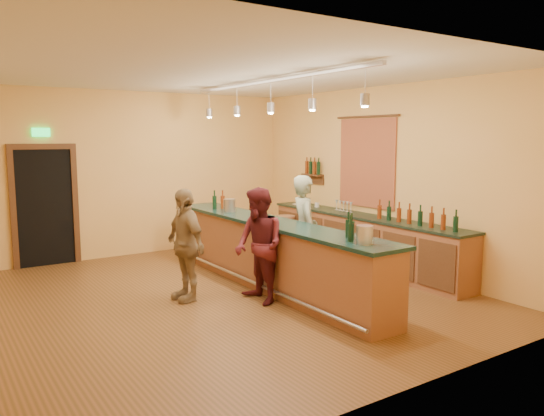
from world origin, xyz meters
TOP-DOWN VIEW (x-y plane):
  - floor at (0.00, 0.00)m, footprint 7.00×7.00m
  - ceiling at (0.00, 0.00)m, footprint 6.50×7.00m
  - wall_back at (0.00, 3.50)m, footprint 6.50×0.02m
  - wall_front at (0.00, -3.50)m, footprint 6.50×0.02m
  - wall_right at (3.25, 0.00)m, footprint 0.02×7.00m
  - doorway at (-1.70, 3.47)m, footprint 1.15×0.09m
  - tapestry at (3.23, 0.40)m, footprint 0.03×1.40m
  - bottle_shelf at (3.17, 1.90)m, footprint 0.17×0.55m
  - back_counter at (2.97, 0.18)m, footprint 0.60×4.55m
  - tasting_bar at (0.87, -0.00)m, footprint 0.73×5.10m
  - pendant_track at (0.88, -0.00)m, footprint 0.11×4.60m
  - bartender at (1.43, -0.13)m, footprint 0.60×0.73m
  - customer_a at (0.33, -0.54)m, footprint 0.65×0.82m
  - customer_b at (-0.47, 0.16)m, footprint 0.45×0.96m
  - bar_stool at (2.44, 1.84)m, footprint 0.37×0.37m

SIDE VIEW (x-z plane):
  - floor at x=0.00m, z-range 0.00..0.00m
  - back_counter at x=2.97m, z-range -0.15..1.12m
  - tasting_bar at x=0.87m, z-range -0.08..1.30m
  - bar_stool at x=2.44m, z-range 0.24..1.01m
  - customer_b at x=-0.47m, z-range 0.00..1.60m
  - customer_a at x=0.33m, z-range 0.00..1.63m
  - bartender at x=1.43m, z-range 0.00..1.73m
  - doorway at x=-1.70m, z-range -0.11..2.36m
  - wall_back at x=0.00m, z-range 0.00..3.20m
  - wall_front at x=0.00m, z-range 0.00..3.20m
  - wall_right at x=3.25m, z-range 0.00..3.20m
  - bottle_shelf at x=3.17m, z-range 1.39..1.94m
  - tapestry at x=3.23m, z-range 1.05..2.65m
  - pendant_track at x=0.88m, z-range 2.73..3.24m
  - ceiling at x=0.00m, z-range 3.19..3.21m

